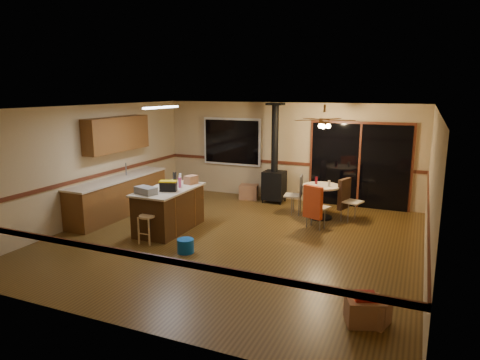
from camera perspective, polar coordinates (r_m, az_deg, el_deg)
The scene contains 35 objects.
floor at distance 8.62m, azimuth -0.79°, elevation -7.88°, with size 7.00×7.00×0.00m, color #4F3616.
ceiling at distance 8.11m, azimuth -0.85°, elevation 9.66°, with size 7.00×7.00×0.00m, color silver.
wall_back at distance 11.51m, azimuth 6.31°, elevation 3.77°, with size 7.00×7.00×0.00m, color tan.
wall_front at distance 5.37m, azimuth -16.31°, elevation -6.18°, with size 7.00×7.00×0.00m, color tan.
wall_left at distance 10.19m, azimuth -19.12°, elevation 2.11°, with size 7.00×7.00×0.00m, color tan.
wall_right at distance 7.58m, azimuth 24.13°, elevation -1.49°, with size 7.00×7.00×0.00m, color tan.
chair_rail at distance 8.33m, azimuth -0.81°, elevation -1.40°, with size 7.00×7.00×0.08m, color #562515, non-canonical shape.
window at distance 12.00m, azimuth -1.10°, elevation 5.14°, with size 1.72×0.10×1.32m, color black.
sliding_door at distance 11.10m, azimuth 15.62°, elevation 1.79°, with size 2.52×0.10×2.10m, color black.
lower_cabinets at distance 10.54m, azimuth -15.77°, elevation -2.20°, with size 0.60×3.00×0.86m, color brown.
countertop at distance 10.44m, azimuth -15.91°, elevation 0.20°, with size 0.64×3.04×0.04m, color beige.
upper_cabinets at distance 10.52m, azimuth -16.08°, elevation 5.90°, with size 0.35×2.00×0.80m, color brown.
kitchen_island at distance 9.17m, azimuth -9.42°, elevation -3.86°, with size 0.88×1.68×0.90m.
wood_stove at distance 11.24m, azimuth 4.59°, elevation 0.66°, with size 0.55×0.50×2.52m.
ceiling_fan at distance 9.75m, azimuth 11.15°, elevation 7.55°, with size 0.24×0.24×0.55m.
fluorescent_strip at distance 9.25m, azimuth -10.45°, elevation 9.50°, with size 0.10×1.20×0.04m, color white.
toolbox_grey at distance 8.67m, azimuth -12.45°, elevation -1.36°, with size 0.45×0.25×0.14m, color slate.
toolbox_black at distance 8.82m, azimuth -9.53°, elevation -0.87°, with size 0.34×0.18×0.19m, color black.
toolbox_yellow_lid at distance 8.80m, azimuth -9.55°, elevation -0.19°, with size 0.35×0.19×0.03m, color gold.
box_on_island at distance 9.43m, azimuth -6.57°, elevation 0.04°, with size 0.20×0.27×0.18m, color #936141.
bottle_dark at distance 9.39m, azimuth -8.70°, elevation 0.23°, with size 0.08×0.08×0.27m, color black.
bottle_pink at distance 9.10m, azimuth -8.03°, elevation -0.33°, with size 0.07×0.07×0.22m, color #D84C8C.
bottle_white at distance 9.71m, azimuth -7.99°, elevation 0.35°, with size 0.06×0.06×0.18m, color white.
bar_stool at distance 8.51m, azimuth -12.24°, elevation -6.43°, with size 0.31×0.31×0.56m, color tan.
blue_bucket at distance 7.96m, azimuth -7.27°, elevation -8.70°, with size 0.31×0.31×0.26m, color #0B4EA4.
dining_table at distance 10.02m, azimuth 10.76°, elevation -2.09°, with size 0.86×0.86×0.78m.
glass_red at distance 10.07m, azimuth 10.13°, elevation -0.04°, with size 0.06×0.06×0.17m, color #590C14.
glass_cream at distance 9.86m, azimuth 11.79°, elevation -0.45°, with size 0.06×0.06×0.14m, color beige.
chair_left at distance 10.25m, azimuth 7.67°, elevation -1.32°, with size 0.46×0.46×0.51m.
chair_near at distance 9.17m, azimuth 9.78°, elevation -2.93°, with size 0.56×0.58×0.70m.
chair_right at distance 10.01m, azimuth 13.85°, elevation -1.85°, with size 0.57×0.54×0.70m.
box_under_window at distance 11.65m, azimuth 1.18°, elevation -1.59°, with size 0.49×0.39×0.39m, color #936141.
box_corner_a at distance 5.90m, azimuth 16.19°, elevation -16.42°, with size 0.44×0.37×0.34m, color #936141.
box_corner_b at distance 5.95m, azimuth 17.33°, elevation -16.42°, with size 0.38×0.32×0.31m, color #936141.
box_small_red at distance 5.81m, azimuth 16.31°, elevation -14.64°, with size 0.27×0.22×0.07m, color maroon.
Camera 1 is at (3.30, -7.40, 2.93)m, focal length 32.00 mm.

